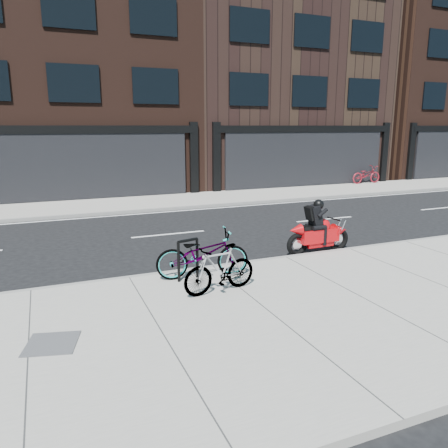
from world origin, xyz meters
name	(u,v)px	position (x,y,z in m)	size (l,w,h in m)	color
ground	(188,250)	(0.00, 0.00, 0.00)	(120.00, 120.00, 0.00)	black
sidewalk_near	(275,320)	(0.00, -5.00, 0.07)	(60.00, 6.00, 0.13)	gray
sidewalk_far	(133,204)	(0.00, 7.75, 0.07)	(60.00, 3.50, 0.13)	gray
building_center	(64,51)	(-2.00, 14.50, 7.25)	(12.00, 10.00, 14.50)	black
building_mideast	(266,80)	(10.00, 14.50, 6.25)	(12.00, 10.00, 12.50)	black
building_east	(410,83)	(22.00, 14.50, 6.50)	(10.00, 10.00, 13.00)	black
bike_rack	(188,256)	(-0.83, -2.60, 0.66)	(0.53, 0.19, 0.91)	black
bicycle_front	(203,254)	(-0.49, -2.60, 0.67)	(0.71, 2.04, 1.07)	gray
bicycle_rear	(220,269)	(-0.47, -3.55, 0.62)	(0.46, 1.61, 0.97)	gray
motorcycle	(321,231)	(3.31, -1.60, 0.61)	(2.01, 0.44, 1.50)	black
bicycle_far	(366,175)	(13.81, 9.00, 0.64)	(0.67, 1.93, 1.01)	maroon
utility_grate	(52,343)	(-3.67, -4.56, 0.14)	(0.75, 0.75, 0.01)	#4C4D4F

